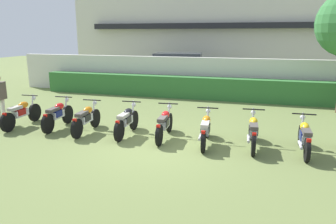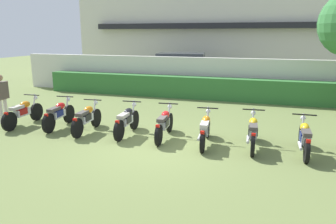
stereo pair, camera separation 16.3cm
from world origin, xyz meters
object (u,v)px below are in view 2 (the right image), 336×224
motorcycle_in_row_4 (164,124)px  parked_car (183,69)px  motorcycle_in_row_5 (205,129)px  motorcycle_in_row_1 (59,114)px  motorcycle_in_row_3 (127,120)px  motorcycle_in_row_7 (304,137)px  motorcycle_in_row_6 (253,132)px  motorcycle_in_row_2 (87,118)px  inspector_person (1,94)px  motorcycle_in_row_0 (23,112)px

motorcycle_in_row_4 → parked_car: bearing=7.4°
motorcycle_in_row_4 → motorcycle_in_row_5: (1.24, -0.17, -0.01)m
motorcycle_in_row_1 → motorcycle_in_row_5: 4.86m
motorcycle_in_row_3 → motorcycle_in_row_4: motorcycle_in_row_3 is taller
parked_car → motorcycle_in_row_7: parked_car is taller
parked_car → motorcycle_in_row_6: size_ratio=2.49×
motorcycle_in_row_2 → inspector_person: 3.36m
motorcycle_in_row_3 → inspector_person: inspector_person is taller
parked_car → inspector_person: (-3.69, -9.97, 0.05)m
motorcycle_in_row_0 → motorcycle_in_row_5: 6.14m
motorcycle_in_row_0 → motorcycle_in_row_5: (6.14, -0.03, -0.01)m
motorcycle_in_row_2 → motorcycle_in_row_3: motorcycle_in_row_3 is taller
motorcycle_in_row_3 → motorcycle_in_row_6: motorcycle_in_row_3 is taller
motorcycle_in_row_5 → motorcycle_in_row_3: bearing=81.7°
inspector_person → motorcycle_in_row_5: bearing=-0.9°
motorcycle_in_row_4 → motorcycle_in_row_0: bearing=87.1°
motorcycle_in_row_6 → motorcycle_in_row_0: bearing=86.6°
motorcycle_in_row_4 → inspector_person: (-5.80, -0.06, 0.54)m
parked_car → motorcycle_in_row_3: 10.01m
motorcycle_in_row_4 → motorcycle_in_row_6: (2.50, -0.06, 0.00)m
motorcycle_in_row_5 → motorcycle_in_row_2: bearing=84.5°
motorcycle_in_row_6 → motorcycle_in_row_5: bearing=91.1°
parked_car → motorcycle_in_row_7: bearing=-67.2°
motorcycle_in_row_3 → motorcycle_in_row_4: (1.17, 0.04, -0.01)m
motorcycle_in_row_0 → motorcycle_in_row_3: size_ratio=1.07×
motorcycle_in_row_2 → motorcycle_in_row_7: size_ratio=1.02×
motorcycle_in_row_2 → motorcycle_in_row_4: size_ratio=0.95×
motorcycle_in_row_0 → motorcycle_in_row_7: bearing=-92.8°
motorcycle_in_row_3 → motorcycle_in_row_1: bearing=86.3°
inspector_person → parked_car: bearing=69.7°
motorcycle_in_row_4 → motorcycle_in_row_6: bearing=-95.9°
parked_car → motorcycle_in_row_4: bearing=-85.6°
motorcycle_in_row_2 → motorcycle_in_row_4: bearing=-90.4°
motorcycle_in_row_5 → inspector_person: (-7.04, 0.11, 0.55)m
motorcycle_in_row_5 → motorcycle_in_row_6: (1.26, 0.11, 0.01)m
parked_car → motorcycle_in_row_5: parked_car is taller
motorcycle_in_row_0 → motorcycle_in_row_1: size_ratio=1.06×
motorcycle_in_row_5 → motorcycle_in_row_6: bearing=-90.0°
motorcycle_in_row_3 → motorcycle_in_row_7: motorcycle_in_row_3 is taller
motorcycle_in_row_2 → motorcycle_in_row_7: (6.26, 0.02, -0.01)m
motorcycle_in_row_1 → motorcycle_in_row_5: (4.85, -0.18, -0.02)m
motorcycle_in_row_4 → motorcycle_in_row_5: bearing=-102.5°
motorcycle_in_row_0 → motorcycle_in_row_2: motorcycle_in_row_0 is taller
motorcycle_in_row_3 → motorcycle_in_row_4: 1.18m
motorcycle_in_row_5 → motorcycle_in_row_0: bearing=84.5°
parked_car → motorcycle_in_row_4: size_ratio=2.44×
parked_car → motorcycle_in_row_3: bearing=-92.3°
motorcycle_in_row_2 → motorcycle_in_row_3: size_ratio=1.00×
inspector_person → motorcycle_in_row_3: bearing=0.3°
motorcycle_in_row_0 → inspector_person: size_ratio=1.17×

